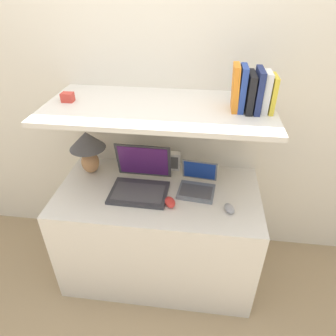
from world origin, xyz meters
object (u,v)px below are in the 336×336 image
laptop_large (140,182)px  book_navy (258,91)px  book_black (250,92)px  book_blue (242,89)px  computer_mouse (170,202)px  laptop_small (197,185)px  table_lamp (88,146)px  book_yellow (272,94)px  shelf_gadget (68,97)px  second_mouse (229,208)px  book_orange (235,88)px  book_white (266,92)px  router_box (172,161)px

laptop_large → book_navy: (0.63, 0.07, 0.59)m
book_black → book_blue: book_blue is taller
computer_mouse → book_blue: book_blue is taller
laptop_large → laptop_small: 0.36m
table_lamp → book_blue: bearing=-5.1°
book_yellow → shelf_gadget: 1.12m
laptop_large → book_navy: size_ratio=1.64×
second_mouse → table_lamp: bearing=162.5°
laptop_large → second_mouse: size_ratio=3.64×
book_navy → book_blue: (-0.08, 0.00, 0.01)m
book_yellow → book_blue: 0.16m
book_orange → laptop_small: bearing=-169.3°
book_navy → book_black: bearing=180.0°
table_lamp → book_navy: bearing=-4.7°
table_lamp → shelf_gadget: 0.37m
computer_mouse → second_mouse: 0.35m
laptop_small → book_navy: bearing=6.3°
second_mouse → book_orange: book_orange is taller
table_lamp → book_white: size_ratio=1.47×
computer_mouse → router_box: size_ratio=0.87×
book_black → shelf_gadget: book_black is taller
laptop_small → book_white: size_ratio=1.22×
router_box → book_white: book_white is taller
book_white → book_navy: size_ratio=0.95×
book_orange → shelf_gadget: 0.93m
table_lamp → router_box: size_ratio=2.35×
laptop_small → computer_mouse: laptop_small is taller
laptop_small → book_black: book_black is taller
shelf_gadget → laptop_large: bearing=-9.3°
second_mouse → book_black: (0.05, 0.21, 0.62)m
laptop_large → book_blue: book_blue is taller
book_yellow → router_box: bearing=160.7°
computer_mouse → book_white: (0.47, 0.20, 0.62)m
laptop_large → second_mouse: laptop_large is taller
computer_mouse → second_mouse: same height
router_box → book_yellow: book_yellow is taller
laptop_large → book_yellow: bearing=5.4°
laptop_large → book_navy: 0.87m
table_lamp → shelf_gadget: size_ratio=4.65×
computer_mouse → router_box: bearing=95.2°
laptop_large → router_box: (0.17, 0.26, 0.01)m
book_navy → shelf_gadget: size_ratio=3.34×
computer_mouse → book_yellow: bearing=21.4°
book_blue → book_orange: book_orange is taller
book_blue → book_orange: size_ratio=0.97×
book_black → book_orange: size_ratio=0.83×
laptop_small → book_black: 0.65m
second_mouse → shelf_gadget: size_ratio=1.51×
table_lamp → laptop_large: (0.38, -0.15, -0.15)m
laptop_small → computer_mouse: 0.23m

